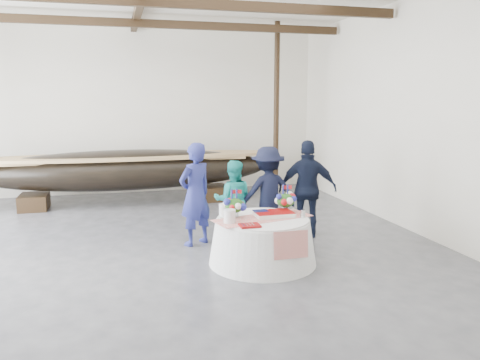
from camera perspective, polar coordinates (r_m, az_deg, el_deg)
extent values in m
cube|color=#3D3D42|center=(7.66, -10.01, -9.94)|extent=(10.00, 12.00, 0.01)
cube|color=silver|center=(13.20, -12.53, 8.25)|extent=(10.00, 0.02, 4.50)
cube|color=silver|center=(1.34, 9.14, -4.46)|extent=(10.00, 0.02, 4.50)
cube|color=silver|center=(9.08, 23.03, 7.04)|extent=(0.02, 12.00, 4.50)
cube|color=black|center=(8.86, -11.76, 20.57)|extent=(9.80, 0.12, 0.18)
cube|color=black|center=(11.33, -12.49, 18.16)|extent=(9.80, 0.12, 0.18)
cylinder|color=black|center=(12.32, 4.45, 8.35)|extent=(0.14, 0.14, 4.50)
cube|color=black|center=(12.04, -23.80, -2.45)|extent=(0.63, 0.81, 0.36)
cube|color=black|center=(12.11, -3.20, -1.54)|extent=(0.63, 0.81, 0.36)
ellipsoid|color=black|center=(11.76, -13.60, 1.20)|extent=(7.20, 1.44, 0.99)
cube|color=#9E7A4C|center=(11.72, -13.65, 2.50)|extent=(5.76, 0.95, 0.05)
cone|color=silver|center=(7.46, 2.76, -7.49)|extent=(1.70, 1.70, 0.70)
cylinder|color=silver|center=(7.36, 2.78, -4.81)|extent=(1.44, 1.44, 0.04)
cube|color=red|center=(7.35, 2.78, -4.64)|extent=(1.66, 0.92, 0.01)
cube|color=white|center=(7.45, 4.12, -4.20)|extent=(0.60, 0.40, 0.07)
cylinder|color=white|center=(7.04, -1.28, -4.45)|extent=(0.18, 0.18, 0.21)
cylinder|color=white|center=(7.50, -1.90, -3.65)|extent=(0.18, 0.18, 0.18)
cube|color=maroon|center=(6.87, 1.19, -5.57)|extent=(0.30, 0.24, 0.03)
cone|color=silver|center=(7.44, 7.66, -4.10)|extent=(0.09, 0.09, 0.12)
imported|color=navy|center=(8.28, -5.48, -1.74)|extent=(0.80, 0.72, 1.83)
imported|color=#23B4AC|center=(8.59, -0.85, -2.47)|extent=(0.84, 0.72, 1.47)
imported|color=black|center=(8.69, 3.41, -1.54)|extent=(1.14, 0.69, 1.72)
imported|color=black|center=(8.82, 8.26, -1.09)|extent=(1.16, 0.76, 1.83)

